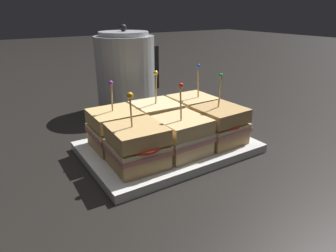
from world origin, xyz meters
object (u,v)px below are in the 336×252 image
serving_platter (168,147)px  sandwich_front_right (220,125)px  sandwich_back_right (192,112)px  sandwich_front_left (137,146)px  sandwich_front_center (182,135)px  sandwich_back_left (115,129)px  kettle_steel (126,73)px  sandwich_back_center (156,120)px

serving_platter → sandwich_front_right: 0.12m
serving_platter → sandwich_back_right: 0.12m
serving_platter → sandwich_front_left: bearing=-152.8°
sandwich_front_center → sandwich_front_right: size_ratio=0.97×
sandwich_back_left → kettle_steel: (0.15, 0.26, 0.06)m
sandwich_back_right → kettle_steel: kettle_steel is taller
sandwich_front_right → sandwich_back_left: bearing=153.1°
sandwich_front_left → sandwich_back_left: (-0.00, 0.10, -0.00)m
sandwich_front_center → sandwich_front_right: (0.10, -0.00, 0.00)m
sandwich_back_left → serving_platter: bearing=-26.8°
sandwich_front_left → sandwich_front_right: size_ratio=0.94×
sandwich_back_center → sandwich_back_right: bearing=-0.9°
sandwich_front_left → sandwich_front_center: bearing=0.3°
kettle_steel → sandwich_front_right: bearing=-82.5°
sandwich_back_center → serving_platter: bearing=-89.3°
sandwich_back_left → sandwich_back_right: size_ratio=0.91×
sandwich_back_left → sandwich_front_center: bearing=-45.1°
serving_platter → sandwich_front_center: 0.07m
sandwich_front_right → sandwich_back_left: size_ratio=1.07×
serving_platter → sandwich_back_center: bearing=90.7°
serving_platter → sandwich_front_left: 0.12m
kettle_steel → sandwich_back_left: bearing=-120.0°
sandwich_front_center → sandwich_back_center: sandwich_back_center is taller
sandwich_front_center → sandwich_front_right: sandwich_front_right is taller
sandwich_front_center → sandwich_back_right: (0.10, 0.10, 0.00)m
sandwich_front_left → kettle_steel: bearing=67.5°
sandwich_front_left → sandwich_front_center: sandwich_front_center is taller
sandwich_front_center → kettle_steel: bearing=82.0°
sandwich_back_left → sandwich_back_right: bearing=-0.3°
serving_platter → sandwich_back_center: sandwich_back_center is taller
sandwich_front_center → sandwich_back_center: (-0.00, 0.10, 0.00)m
sandwich_front_right → sandwich_back_center: bearing=134.6°
sandwich_front_left → kettle_steel: (0.15, 0.37, 0.06)m
sandwich_front_center → sandwich_front_right: bearing=-0.3°
sandwich_back_right → serving_platter: bearing=-154.1°
sandwich_back_center → sandwich_back_right: sandwich_back_right is taller
sandwich_back_right → sandwich_back_left: bearing=179.7°
kettle_steel → sandwich_front_left: bearing=-112.5°
serving_platter → kettle_steel: (0.05, 0.31, 0.11)m
sandwich_back_left → sandwich_back_right: (0.20, -0.00, 0.00)m
serving_platter → kettle_steel: 0.34m
serving_platter → sandwich_front_right: bearing=-27.0°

